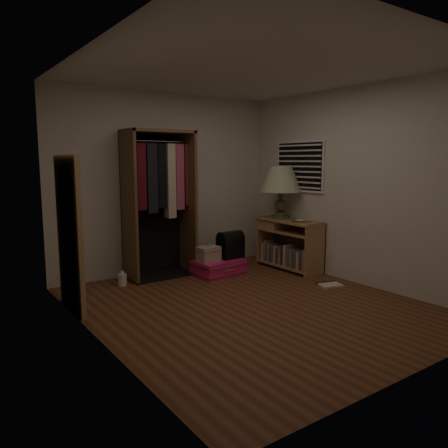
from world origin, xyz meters
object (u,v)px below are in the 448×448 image
(floor_mirror, at_px, (70,234))
(pink_suitcase, at_px, (218,267))
(open_wardrobe, at_px, (159,192))
(console_bookshelf, at_px, (287,243))
(table_lamp, at_px, (281,180))
(train_case, at_px, (209,254))
(white_jug, at_px, (122,279))
(black_bag, at_px, (230,244))

(floor_mirror, bearing_deg, pink_suitcase, 8.52)
(open_wardrobe, bearing_deg, console_bookshelf, -22.46)
(console_bookshelf, height_order, table_lamp, table_lamp)
(console_bookshelf, height_order, train_case, console_bookshelf)
(open_wardrobe, bearing_deg, train_case, -38.13)
(floor_mirror, xyz_separation_m, pink_suitcase, (2.17, 0.32, -0.74))
(white_jug, bearing_deg, train_case, -11.43)
(black_bag, height_order, table_lamp, table_lamp)
(floor_mirror, height_order, white_jug, floor_mirror)
(open_wardrobe, height_order, table_lamp, open_wardrobe)
(console_bookshelf, relative_size, train_case, 3.39)
(console_bookshelf, height_order, black_bag, console_bookshelf)
(black_bag, bearing_deg, console_bookshelf, -23.33)
(train_case, xyz_separation_m, black_bag, (0.39, 0.01, 0.10))
(floor_mirror, relative_size, table_lamp, 2.12)
(floor_mirror, relative_size, white_jug, 8.61)
(pink_suitcase, bearing_deg, open_wardrobe, 143.51)
(pink_suitcase, bearing_deg, floor_mirror, -175.34)
(floor_mirror, height_order, table_lamp, floor_mirror)
(table_lamp, relative_size, white_jug, 4.07)
(train_case, bearing_deg, console_bookshelf, -18.82)
(train_case, relative_size, white_jug, 1.68)
(console_bookshelf, height_order, pink_suitcase, console_bookshelf)
(black_bag, height_order, white_jug, black_bag)
(floor_mirror, distance_m, black_bag, 2.46)
(pink_suitcase, height_order, table_lamp, table_lamp)
(open_wardrobe, height_order, white_jug, open_wardrobe)
(floor_mirror, distance_m, train_case, 2.11)
(open_wardrobe, distance_m, table_lamp, 1.87)
(console_bookshelf, distance_m, pink_suitcase, 1.15)
(floor_mirror, xyz_separation_m, white_jug, (0.81, 0.59, -0.77))
(black_bag, bearing_deg, white_jug, 168.56)
(floor_mirror, distance_m, white_jug, 1.26)
(black_bag, distance_m, white_jug, 1.64)
(floor_mirror, bearing_deg, train_case, 9.76)
(console_bookshelf, xyz_separation_m, black_bag, (-0.84, 0.31, 0.03))
(table_lamp, bearing_deg, console_bookshelf, -91.45)
(pink_suitcase, relative_size, black_bag, 1.85)
(console_bookshelf, relative_size, white_jug, 5.67)
(console_bookshelf, bearing_deg, floor_mirror, -179.30)
(table_lamp, bearing_deg, black_bag, 170.31)
(black_bag, xyz_separation_m, table_lamp, (0.84, -0.14, 0.92))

